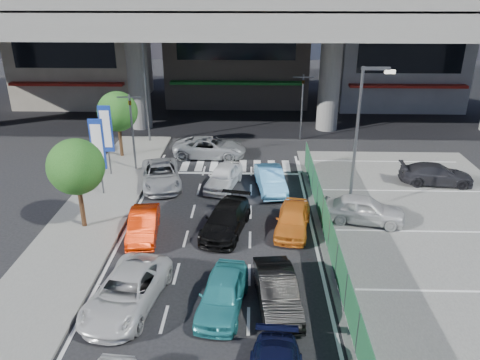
{
  "coord_description": "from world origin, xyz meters",
  "views": [
    {
      "loc": [
        1.7,
        -17.11,
        11.84
      ],
      "look_at": [
        1.03,
        5.63,
        2.09
      ],
      "focal_mm": 35.0,
      "sensor_mm": 36.0,
      "label": 1
    }
  ],
  "objects_px": {
    "signboard_near": "(98,147)",
    "wagon_silver_front_left": "(161,175)",
    "taxi_teal_mid": "(223,293)",
    "parked_sedan_white": "(364,209)",
    "sedan_white_front_mid": "(223,177)",
    "traffic_light_left": "(131,114)",
    "taxi_orange_right": "(293,219)",
    "sedan_black_mid": "(226,220)",
    "sedan_white_mid_left": "(127,292)",
    "parked_sedan_dgrey": "(436,174)",
    "tree_far": "(118,112)",
    "crossing_wagon_silver": "(210,148)",
    "traffic_cone": "(350,206)",
    "kei_truck_front_right": "(270,180)",
    "street_lamp_left": "(148,82)",
    "taxi_orange_left": "(143,225)",
    "street_lamp_right": "(360,130)",
    "hatch_black_mid_right": "(277,291)",
    "tree_near": "(76,167)",
    "signboard_far": "(106,131)",
    "traffic_light_right": "(303,91)"
  },
  "relations": [
    {
      "from": "tree_far",
      "to": "parked_sedan_white",
      "type": "xyz_separation_m",
      "value": [
        15.35,
        -9.51,
        -2.61
      ]
    },
    {
      "from": "street_lamp_left",
      "to": "crossing_wagon_silver",
      "type": "distance_m",
      "value": 7.16
    },
    {
      "from": "parked_sedan_dgrey",
      "to": "sedan_white_mid_left",
      "type": "bearing_deg",
      "value": 132.49
    },
    {
      "from": "parked_sedan_white",
      "to": "parked_sedan_dgrey",
      "type": "bearing_deg",
      "value": -34.52
    },
    {
      "from": "signboard_far",
      "to": "tree_far",
      "type": "distance_m",
      "value": 3.53
    },
    {
      "from": "sedan_white_mid_left",
      "to": "taxi_orange_right",
      "type": "distance_m",
      "value": 9.3
    },
    {
      "from": "traffic_light_left",
      "to": "signboard_far",
      "type": "height_order",
      "value": "traffic_light_left"
    },
    {
      "from": "signboard_far",
      "to": "taxi_orange_right",
      "type": "bearing_deg",
      "value": -31.76
    },
    {
      "from": "taxi_orange_left",
      "to": "sedan_black_mid",
      "type": "relative_size",
      "value": 0.84
    },
    {
      "from": "street_lamp_right",
      "to": "taxi_orange_left",
      "type": "distance_m",
      "value": 11.98
    },
    {
      "from": "kei_truck_front_right",
      "to": "parked_sedan_dgrey",
      "type": "relative_size",
      "value": 0.94
    },
    {
      "from": "hatch_black_mid_right",
      "to": "sedan_white_front_mid",
      "type": "distance_m",
      "value": 11.79
    },
    {
      "from": "signboard_far",
      "to": "parked_sedan_dgrey",
      "type": "bearing_deg",
      "value": -2.28
    },
    {
      "from": "sedan_black_mid",
      "to": "parked_sedan_dgrey",
      "type": "distance_m",
      "value": 14.26
    },
    {
      "from": "street_lamp_left",
      "to": "taxi_orange_left",
      "type": "distance_m",
      "value": 15.57
    },
    {
      "from": "taxi_teal_mid",
      "to": "crossing_wagon_silver",
      "type": "distance_m",
      "value": 17.09
    },
    {
      "from": "sedan_white_mid_left",
      "to": "parked_sedan_dgrey",
      "type": "bearing_deg",
      "value": 47.08
    },
    {
      "from": "taxi_teal_mid",
      "to": "sedan_black_mid",
      "type": "relative_size",
      "value": 0.88
    },
    {
      "from": "parked_sedan_dgrey",
      "to": "traffic_cone",
      "type": "bearing_deg",
      "value": 128.43
    },
    {
      "from": "crossing_wagon_silver",
      "to": "traffic_cone",
      "type": "relative_size",
      "value": 7.97
    },
    {
      "from": "wagon_silver_front_left",
      "to": "parked_sedan_dgrey",
      "type": "xyz_separation_m",
      "value": [
        17.15,
        0.62,
        0.01
      ]
    },
    {
      "from": "traffic_light_left",
      "to": "taxi_orange_right",
      "type": "relative_size",
      "value": 1.3
    },
    {
      "from": "sedan_black_mid",
      "to": "parked_sedan_white",
      "type": "bearing_deg",
      "value": 21.21
    },
    {
      "from": "sedan_white_front_mid",
      "to": "parked_sedan_dgrey",
      "type": "distance_m",
      "value": 13.27
    },
    {
      "from": "signboard_near",
      "to": "crossing_wagon_silver",
      "type": "height_order",
      "value": "signboard_near"
    },
    {
      "from": "street_lamp_right",
      "to": "traffic_cone",
      "type": "relative_size",
      "value": 12.24
    },
    {
      "from": "taxi_teal_mid",
      "to": "crossing_wagon_silver",
      "type": "xyz_separation_m",
      "value": [
        -2.01,
        16.97,
        0.03
      ]
    },
    {
      "from": "hatch_black_mid_right",
      "to": "parked_sedan_dgrey",
      "type": "height_order",
      "value": "hatch_black_mid_right"
    },
    {
      "from": "sedan_black_mid",
      "to": "wagon_silver_front_left",
      "type": "distance_m",
      "value": 7.19
    },
    {
      "from": "signboard_near",
      "to": "wagon_silver_front_left",
      "type": "relative_size",
      "value": 0.95
    },
    {
      "from": "hatch_black_mid_right",
      "to": "tree_near",
      "type": "bearing_deg",
      "value": 141.23
    },
    {
      "from": "parked_sedan_dgrey",
      "to": "traffic_cone",
      "type": "relative_size",
      "value": 6.79
    },
    {
      "from": "street_lamp_right",
      "to": "sedan_black_mid",
      "type": "xyz_separation_m",
      "value": [
        -6.81,
        -2.16,
        -4.1
      ]
    },
    {
      "from": "signboard_far",
      "to": "parked_sedan_white",
      "type": "distance_m",
      "value": 16.46
    },
    {
      "from": "street_lamp_right",
      "to": "parked_sedan_dgrey",
      "type": "xyz_separation_m",
      "value": [
        5.97,
        4.17,
        -4.07
      ]
    },
    {
      "from": "taxi_orange_left",
      "to": "wagon_silver_front_left",
      "type": "xyz_separation_m",
      "value": [
        -0.29,
        6.33,
        0.05
      ]
    },
    {
      "from": "kei_truck_front_right",
      "to": "signboard_near",
      "type": "bearing_deg",
      "value": 177.6
    },
    {
      "from": "street_lamp_left",
      "to": "hatch_black_mid_right",
      "type": "height_order",
      "value": "street_lamp_left"
    },
    {
      "from": "wagon_silver_front_left",
      "to": "tree_far",
      "type": "bearing_deg",
      "value": 114.13
    },
    {
      "from": "sedan_white_mid_left",
      "to": "taxi_teal_mid",
      "type": "relative_size",
      "value": 1.23
    },
    {
      "from": "wagon_silver_front_left",
      "to": "sedan_white_front_mid",
      "type": "distance_m",
      "value": 3.9
    },
    {
      "from": "traffic_light_right",
      "to": "street_lamp_left",
      "type": "bearing_deg",
      "value": -175.17
    },
    {
      "from": "street_lamp_right",
      "to": "taxi_orange_right",
      "type": "distance_m",
      "value": 5.7
    },
    {
      "from": "taxi_orange_left",
      "to": "kei_truck_front_right",
      "type": "relative_size",
      "value": 0.93
    },
    {
      "from": "kei_truck_front_right",
      "to": "street_lamp_left",
      "type": "bearing_deg",
      "value": 127.16
    },
    {
      "from": "tree_near",
      "to": "taxi_orange_left",
      "type": "bearing_deg",
      "value": -13.4
    },
    {
      "from": "signboard_near",
      "to": "street_lamp_left",
      "type": "bearing_deg",
      "value": 85.01
    },
    {
      "from": "traffic_light_left",
      "to": "kei_truck_front_right",
      "type": "distance_m",
      "value": 10.01
    },
    {
      "from": "taxi_teal_mid",
      "to": "taxi_orange_right",
      "type": "bearing_deg",
      "value": 70.83
    },
    {
      "from": "taxi_teal_mid",
      "to": "parked_sedan_white",
      "type": "height_order",
      "value": "parked_sedan_white"
    }
  ]
}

